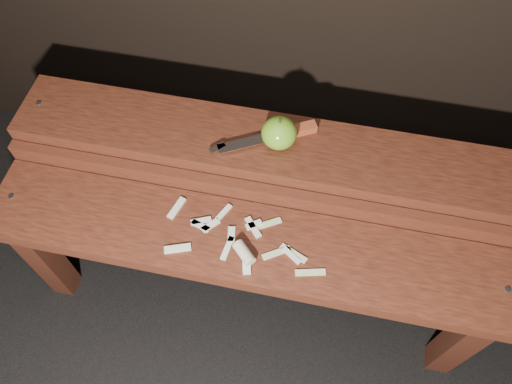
% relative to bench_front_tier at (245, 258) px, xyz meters
% --- Properties ---
extents(ground, '(60.00, 60.00, 0.00)m').
position_rel_bench_front_tier_xyz_m(ground, '(0.00, 0.06, -0.35)').
color(ground, black).
extents(bench_front_tier, '(1.20, 0.20, 0.42)m').
position_rel_bench_front_tier_xyz_m(bench_front_tier, '(0.00, 0.00, 0.00)').
color(bench_front_tier, '#37170D').
rests_on(bench_front_tier, ground).
extents(bench_rear_tier, '(1.20, 0.21, 0.50)m').
position_rel_bench_front_tier_xyz_m(bench_rear_tier, '(0.00, 0.23, 0.06)').
color(bench_rear_tier, '#37170D').
rests_on(bench_rear_tier, ground).
extents(apple, '(0.08, 0.08, 0.08)m').
position_rel_bench_front_tier_xyz_m(apple, '(0.03, 0.23, 0.18)').
color(apple, '#64991F').
rests_on(apple, bench_rear_tier).
extents(knife, '(0.23, 0.14, 0.02)m').
position_rel_bench_front_tier_xyz_m(knife, '(0.03, 0.25, 0.16)').
color(knife, '#923C20').
rests_on(knife, bench_rear_tier).
extents(apple_scraps, '(0.37, 0.16, 0.03)m').
position_rel_bench_front_tier_xyz_m(apple_scraps, '(-0.01, -0.00, 0.07)').
color(apple_scraps, beige).
rests_on(apple_scraps, bench_front_tier).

